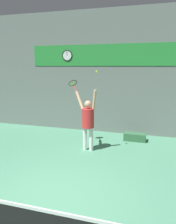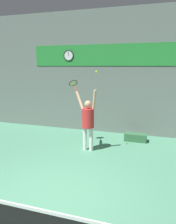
{
  "view_description": "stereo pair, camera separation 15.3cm",
  "coord_description": "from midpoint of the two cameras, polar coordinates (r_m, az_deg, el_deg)",
  "views": [
    {
      "loc": [
        1.91,
        -3.66,
        2.79
      ],
      "look_at": [
        -0.06,
        3.0,
        1.32
      ],
      "focal_mm": 35.0,
      "sensor_mm": 36.0,
      "label": 1
    },
    {
      "loc": [
        2.06,
        -3.61,
        2.79
      ],
      "look_at": [
        -0.06,
        3.0,
        1.32
      ],
      "focal_mm": 35.0,
      "sensor_mm": 36.0,
      "label": 2
    }
  ],
  "objects": [
    {
      "name": "tennis_ball",
      "position": [
        6.75,
        2.92,
        10.48
      ],
      "size": [
        0.07,
        0.07,
        0.07
      ],
      "color": "#CCDB2D"
    },
    {
      "name": "scoreboard_clock",
      "position": [
        9.56,
        -4.63,
        14.49
      ],
      "size": [
        0.46,
        0.04,
        0.46
      ],
      "color": "white"
    },
    {
      "name": "tennis_racket",
      "position": [
        7.57,
        -3.25,
        7.38
      ],
      "size": [
        0.41,
        0.39,
        0.39
      ],
      "color": "red"
    },
    {
      "name": "equipment_bag",
      "position": [
        8.51,
        12.82,
        -6.46
      ],
      "size": [
        0.82,
        0.36,
        0.29
      ],
      "color": "#33663F",
      "rests_on": "ground_plane"
    },
    {
      "name": "tennis_player",
      "position": [
        7.16,
        0.59,
        -1.97
      ],
      "size": [
        0.85,
        0.5,
        2.06
      ],
      "color": "white",
      "rests_on": "ground_plane"
    },
    {
      "name": "back_wall",
      "position": [
        9.14,
        5.3,
        10.09
      ],
      "size": [
        18.0,
        0.1,
        5.0
      ],
      "color": "slate",
      "rests_on": "ground_plane"
    },
    {
      "name": "sponsor_banner",
      "position": [
        9.09,
        5.3,
        14.61
      ],
      "size": [
        6.37,
        0.02,
        0.85
      ],
      "color": "#288C38"
    },
    {
      "name": "ground_plane",
      "position": [
        5.0,
        -9.7,
        -22.2
      ],
      "size": [
        18.0,
        18.0,
        0.0
      ],
      "primitive_type": "plane",
      "color": "#4C8C6B"
    }
  ]
}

